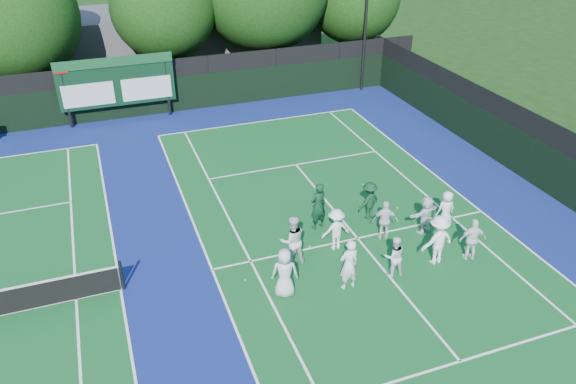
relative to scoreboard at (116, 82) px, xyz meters
name	(u,v)px	position (x,y,z in m)	size (l,w,h in m)	color
ground	(370,253)	(7.01, -15.59, -2.19)	(120.00, 120.00, 0.00)	#15360E
court_apron	(197,273)	(1.01, -14.59, -2.19)	(34.00, 32.00, 0.01)	navy
near_court	(357,238)	(7.01, -14.59, -2.18)	(11.05, 23.85, 0.01)	#125823
back_fence	(137,93)	(1.01, 0.41, -0.83)	(34.00, 0.08, 3.00)	black
divider_fence_right	(559,168)	(16.01, -14.59, -0.83)	(0.08, 32.00, 3.00)	black
scoreboard	(116,82)	(0.00, 0.00, 0.00)	(6.00, 0.21, 3.55)	black
clubhouse	(181,39)	(5.01, 8.41, -0.19)	(18.00, 6.00, 4.00)	#515156
tree_b	(17,21)	(-4.41, 3.99, 2.63)	(6.86, 6.86, 8.43)	#321B0D
tree_c	(166,9)	(3.56, 3.99, 2.70)	(6.09, 6.09, 8.09)	#321B0D
tennis_ball_0	(310,246)	(5.15, -14.49, -2.16)	(0.07, 0.07, 0.07)	#B6D719
tennis_ball_1	(398,208)	(9.47, -13.23, -2.16)	(0.07, 0.07, 0.07)	#B6D719
tennis_ball_2	(441,246)	(9.62, -16.12, -2.16)	(0.07, 0.07, 0.07)	#B6D719
tennis_ball_3	(245,280)	(2.42, -15.53, -2.16)	(0.07, 0.07, 0.07)	#B6D719
tennis_ball_4	(363,184)	(9.05, -10.99, -2.16)	(0.07, 0.07, 0.07)	#B6D719
tennis_ball_5	(430,218)	(10.30, -14.33, -2.16)	(0.07, 0.07, 0.07)	#B6D719
player_front_0	(285,273)	(3.43, -16.62, -1.33)	(0.84, 0.55, 1.72)	silver
player_front_1	(349,264)	(5.47, -17.00, -1.28)	(0.67, 0.44, 1.83)	white
player_front_2	(394,256)	(7.17, -16.89, -1.45)	(0.72, 0.56, 1.49)	white
player_front_3	(438,240)	(8.89, -16.79, -1.27)	(1.19, 0.68, 1.84)	white
player_front_4	(473,239)	(10.15, -17.03, -1.39)	(0.94, 0.39, 1.60)	white
player_back_0	(292,240)	(4.24, -15.12, -1.26)	(0.90, 0.70, 1.86)	silver
player_back_1	(336,229)	(5.98, -14.85, -1.39)	(1.04, 0.60, 1.60)	white
player_back_2	(385,220)	(7.92, -14.91, -1.40)	(0.92, 0.38, 1.58)	white
player_back_3	(426,215)	(9.56, -15.02, -1.44)	(1.39, 0.44, 1.50)	white
player_back_4	(446,209)	(10.48, -14.95, -1.44)	(0.73, 0.48, 1.50)	white
coach_left	(318,206)	(5.92, -13.39, -1.24)	(0.69, 0.45, 1.90)	#0E351D
coach_right	(369,201)	(8.04, -13.43, -1.41)	(1.00, 0.58, 1.55)	#0F381E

